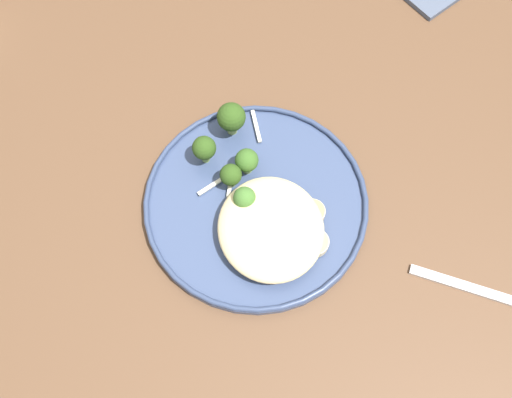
{
  "coord_description": "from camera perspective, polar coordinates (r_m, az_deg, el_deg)",
  "views": [
    {
      "loc": [
        0.33,
        -0.07,
        1.43
      ],
      "look_at": [
        0.03,
        -0.01,
        0.76
      ],
      "focal_mm": 40.72,
      "sensor_mm": 36.0,
      "label": 1
    }
  ],
  "objects": [
    {
      "name": "seared_scallop_on_noodles",
      "position": [
        0.72,
        2.88,
        -3.25
      ],
      "size": [
        0.03,
        0.03,
        0.02
      ],
      "color": "#E5C689",
      "rests_on": "dinner_plate"
    },
    {
      "name": "broccoli_floret_front_edge",
      "position": [
        0.74,
        -2.56,
        2.62
      ],
      "size": [
        0.03,
        0.03,
        0.04
      ],
      "color": "#7A994C",
      "rests_on": "dinner_plate"
    },
    {
      "name": "onion_sliver_curled_piece",
      "position": [
        0.76,
        -2.57,
        1.81
      ],
      "size": [
        0.04,
        0.02,
        0.0
      ],
      "primitive_type": "cube",
      "rotation": [
        0.0,
        0.0,
        2.82
      ],
      "color": "silver",
      "rests_on": "dinner_plate"
    },
    {
      "name": "onion_sliver_long_sliver",
      "position": [
        0.75,
        -4.39,
        0.98
      ],
      "size": [
        0.02,
        0.04,
        0.0
      ],
      "primitive_type": "cube",
      "rotation": [
        0.0,
        0.0,
        1.99
      ],
      "color": "silver",
      "rests_on": "dinner_plate"
    },
    {
      "name": "broccoli_floret_rear_charred",
      "position": [
        0.77,
        -2.44,
        8.0
      ],
      "size": [
        0.04,
        0.04,
        0.05
      ],
      "color": "#89A356",
      "rests_on": "dinner_plate"
    },
    {
      "name": "seared_scallop_right_edge",
      "position": [
        0.72,
        5.81,
        -4.3
      ],
      "size": [
        0.03,
        0.03,
        0.01
      ],
      "color": "beige",
      "rests_on": "dinner_plate"
    },
    {
      "name": "seared_scallop_left_edge",
      "position": [
        0.73,
        5.51,
        -1.36
      ],
      "size": [
        0.03,
        0.03,
        0.02
      ],
      "color": "#E5C689",
      "rests_on": "dinner_plate"
    },
    {
      "name": "dinner_fork",
      "position": [
        0.77,
        22.11,
        -8.69
      ],
      "size": [
        0.11,
        0.17,
        0.0
      ],
      "color": "silver",
      "rests_on": "wooden_dining_table"
    },
    {
      "name": "noodle_bed",
      "position": [
        0.72,
        1.52,
        -2.9
      ],
      "size": [
        0.14,
        0.13,
        0.04
      ],
      "color": "beige",
      "rests_on": "dinner_plate"
    },
    {
      "name": "seared_scallop_center_golden",
      "position": [
        0.74,
        0.72,
        -0.03
      ],
      "size": [
        0.03,
        0.03,
        0.02
      ],
      "color": "beige",
      "rests_on": "dinner_plate"
    },
    {
      "name": "dinner_plate",
      "position": [
        0.75,
        0.0,
        -0.36
      ],
      "size": [
        0.29,
        0.29,
        0.02
      ],
      "color": "#38476B",
      "rests_on": "wooden_dining_table"
    },
    {
      "name": "wooden_dining_table",
      "position": [
        0.84,
        0.11,
        -0.69
      ],
      "size": [
        1.4,
        1.0,
        0.74
      ],
      "color": "brown",
      "rests_on": "ground"
    },
    {
      "name": "onion_sliver_short_strip",
      "position": [
        0.8,
        0.02,
        7.17
      ],
      "size": [
        0.05,
        0.01,
        0.0
      ],
      "primitive_type": "cube",
      "rotation": [
        0.0,
        0.0,
        3.13
      ],
      "color": "silver",
      "rests_on": "dinner_plate"
    },
    {
      "name": "ground",
      "position": [
        1.47,
        0.07,
        -10.99
      ],
      "size": [
        6.0,
        6.0,
        0.0
      ],
      "primitive_type": "plane",
      "color": "#665B51"
    },
    {
      "name": "broccoli_floret_small_sprig",
      "position": [
        0.75,
        -5.11,
        4.97
      ],
      "size": [
        0.03,
        0.03,
        0.05
      ],
      "color": "#7A994C",
      "rests_on": "dinner_plate"
    },
    {
      "name": "broccoli_floret_tall_stalk",
      "position": [
        0.72,
        -1.14,
        0.03
      ],
      "size": [
        0.03,
        0.03,
        0.05
      ],
      "color": "#7A994C",
      "rests_on": "dinner_plate"
    },
    {
      "name": "broccoli_floret_near_rim",
      "position": [
        0.75,
        -0.92,
        3.77
      ],
      "size": [
        0.03,
        0.03,
        0.04
      ],
      "color": "#89A356",
      "rests_on": "dinner_plate"
    },
    {
      "name": "seared_scallop_half_hidden",
      "position": [
        0.73,
        -1.78,
        -1.08
      ],
      "size": [
        0.03,
        0.03,
        0.01
      ],
      "color": "#E5C689",
      "rests_on": "dinner_plate"
    }
  ]
}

